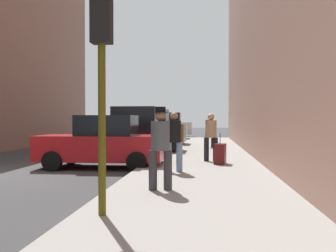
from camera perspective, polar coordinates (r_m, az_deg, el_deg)
The scene contains 14 objects.
ground_plane at distance 12.53m, azimuth -23.77°, elevation -6.66°, with size 120.00×120.00×0.00m, color #38383A.
sidewalk at distance 10.92m, azimuth 5.06°, elevation -7.31°, with size 4.00×40.00×0.15m, color gray.
parked_red_hatchback at distance 12.92m, azimuth -9.90°, elevation -2.56°, with size 4.23×2.11×1.79m.
parked_black_suv at distance 17.99m, azimuth -5.43°, elevation -0.94°, with size 4.62×2.11×2.25m.
parked_bronze_suv at distance 22.85m, azimuth -3.04°, elevation -0.51°, with size 4.66×2.18×2.25m.
parked_silver_sedan at distance 29.01m, azimuth -1.17°, elevation -0.53°, with size 4.20×2.06×1.79m.
parked_white_van at distance 34.47m, azimuth -0.08°, elevation 0.03°, with size 4.60×2.07×2.25m.
fire_hydrant at distance 18.79m, azimuth 0.60°, elevation -2.48°, with size 0.42×0.22×0.70m.
traffic_light at distance 6.07m, azimuth -10.05°, elevation 11.41°, with size 0.32×0.32×3.60m.
pedestrian_in_tan_coat at distance 13.47m, azimuth 6.56°, elevation -1.32°, with size 0.51×0.42×1.71m.
pedestrian_with_beanie at distance 7.97m, azimuth -1.17°, elevation -2.74°, with size 0.52×0.47×1.78m.
pedestrian_in_red_jacket at distance 19.73m, azimuth 6.39°, elevation -0.55°, with size 0.53×0.49×1.71m.
pedestrian_in_jeans at distance 10.68m, azimuth 0.91°, elevation -1.94°, with size 0.53×0.50×1.71m.
rolling_suitcase at distance 12.76m, azimuth 7.94°, elevation -4.22°, with size 0.45×0.61×1.04m.
Camera 1 is at (6.12, -10.80, 1.67)m, focal length 40.00 mm.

